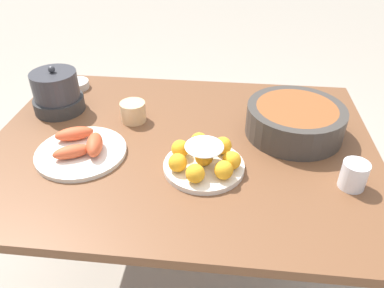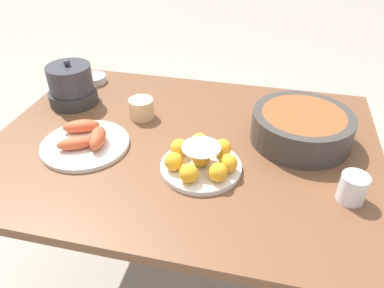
{
  "view_description": "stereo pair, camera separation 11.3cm",
  "coord_description": "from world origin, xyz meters",
  "views": [
    {
      "loc": [
        0.14,
        -0.98,
        1.41
      ],
      "look_at": [
        0.04,
        -0.06,
        0.77
      ],
      "focal_mm": 35.0,
      "sensor_mm": 36.0,
      "label": 1
    },
    {
      "loc": [
        0.25,
        -0.96,
        1.41
      ],
      "look_at": [
        0.04,
        -0.06,
        0.77
      ],
      "focal_mm": 35.0,
      "sensor_mm": 36.0,
      "label": 2
    }
  ],
  "objects": [
    {
      "name": "dining_table",
      "position": [
        0.0,
        0.0,
        0.63
      ],
      "size": [
        1.24,
        0.92,
        0.73
      ],
      "color": "brown",
      "rests_on": "ground_plane"
    },
    {
      "name": "seafood_platter",
      "position": [
        -0.3,
        -0.09,
        0.74
      ],
      "size": [
        0.28,
        0.28,
        0.07
      ],
      "color": "silver",
      "rests_on": "dining_table"
    },
    {
      "name": "cup_near",
      "position": [
        0.49,
        -0.16,
        0.77
      ],
      "size": [
        0.07,
        0.07,
        0.08
      ],
      "color": "white",
      "rests_on": "dining_table"
    },
    {
      "name": "warming_pot",
      "position": [
        -0.47,
        0.16,
        0.8
      ],
      "size": [
        0.18,
        0.18,
        0.17
      ],
      "color": "#2D2D2D",
      "rests_on": "dining_table"
    },
    {
      "name": "serving_bowl",
      "position": [
        0.36,
        0.09,
        0.78
      ],
      "size": [
        0.32,
        0.32,
        0.1
      ],
      "color": "#3D3833",
      "rests_on": "dining_table"
    },
    {
      "name": "cake_plate",
      "position": [
        0.08,
        -0.13,
        0.76
      ],
      "size": [
        0.24,
        0.24,
        0.09
      ],
      "color": "silver",
      "rests_on": "dining_table"
    },
    {
      "name": "cup_far",
      "position": [
        -0.18,
        0.12,
        0.76
      ],
      "size": [
        0.09,
        0.09,
        0.07
      ],
      "color": "#DBB27F",
      "rests_on": "dining_table"
    },
    {
      "name": "sauce_bowl",
      "position": [
        -0.48,
        0.34,
        0.74
      ],
      "size": [
        0.1,
        0.1,
        0.03
      ],
      "color": "beige",
      "rests_on": "dining_table"
    },
    {
      "name": "ground_plane",
      "position": [
        0.0,
        0.0,
        0.0
      ],
      "size": [
        12.0,
        12.0,
        0.0
      ],
      "primitive_type": "plane",
      "color": "#9E9384"
    }
  ]
}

